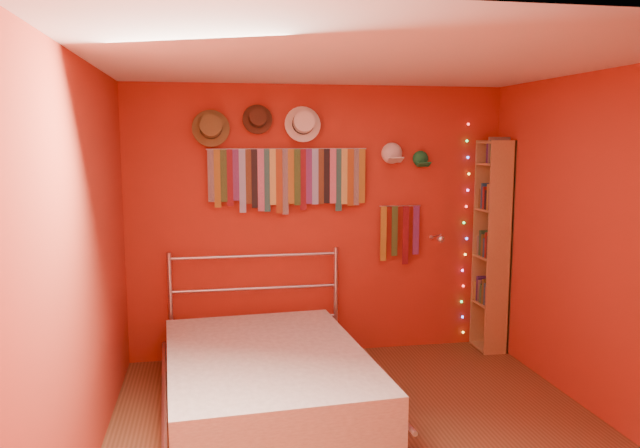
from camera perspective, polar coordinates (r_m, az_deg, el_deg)
ground at (r=4.50m, az=4.16°, el=-18.82°), size 3.50×3.50×0.00m
back_wall at (r=5.78m, az=-0.05°, el=0.21°), size 3.50×0.02×2.50m
right_wall at (r=4.84m, az=24.82°, el=-2.02°), size 0.02×3.50×2.50m
left_wall at (r=4.03m, az=-20.55°, el=-3.66°), size 0.02×3.50×2.50m
ceiling at (r=4.05m, az=4.52°, el=14.65°), size 3.50×3.50×0.02m
tie_rack at (r=5.63m, az=-2.89°, el=4.34°), size 1.45×0.03×0.60m
small_tie_rack at (r=5.92m, az=7.31°, el=-0.61°), size 0.40×0.03×0.56m
fedora_olive at (r=5.54m, az=-9.95°, el=8.72°), size 0.33×0.18×0.32m
fedora_brown at (r=5.57m, az=-5.72°, el=9.59°), size 0.26×0.14×0.26m
fedora_white at (r=5.61m, az=-1.53°, el=9.21°), size 0.32×0.18×0.32m
cap_white at (r=5.84m, az=6.59°, el=6.43°), size 0.19×0.24×0.19m
cap_green at (r=5.93m, az=9.18°, el=5.91°), size 0.16×0.20×0.16m
fairy_lights at (r=6.18m, az=13.14°, el=-0.60°), size 0.06×0.02×2.06m
reading_lamp at (r=5.88m, az=10.86°, el=-1.32°), size 0.07×0.29×0.09m
bookshelf at (r=6.13m, az=15.76°, el=-1.85°), size 0.25×0.34×2.00m
bed at (r=4.84m, az=-4.89°, el=-13.82°), size 1.67×2.15×1.02m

